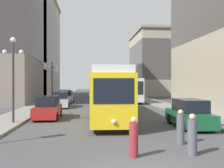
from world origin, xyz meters
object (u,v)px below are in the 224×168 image
parked_car_left_near (66,97)px  pedestrian_crossing_near (192,136)px  streetcar (108,92)px  lamp_post_left_far (52,75)px  parked_car_right_far (189,114)px  parked_car_left_mid (48,108)px  pedestrian_crossing_far (134,138)px  parked_car_left_far (61,100)px  pedestrian_on_sidewalk (181,128)px  transit_bus (126,89)px  lamp_post_left_near (13,67)px

parked_car_left_near → pedestrian_crossing_near: 26.68m
streetcar → lamp_post_left_far: bearing=116.6°
parked_car_right_far → parked_car_left_mid: bearing=-24.8°
parked_car_left_near → parked_car_right_far: 21.94m
streetcar → parked_car_left_mid: (-4.85, -0.42, -1.26)m
pedestrian_crossing_far → parked_car_left_far: bearing=-12.6°
parked_car_left_mid → pedestrian_crossing_far: bearing=-65.5°
pedestrian_crossing_far → pedestrian_on_sidewalk: (2.56, 1.80, 0.02)m
parked_car_right_far → parked_car_left_far: size_ratio=1.01×
pedestrian_crossing_near → transit_bus: bearing=116.6°
streetcar → transit_bus: (3.99, 16.26, -0.15)m
transit_bus → parked_car_left_mid: (-8.85, -16.68, -1.10)m
transit_bus → lamp_post_left_far: lamp_post_left_far is taller
pedestrian_on_sidewalk → parked_car_left_mid: bearing=-28.1°
transit_bus → lamp_post_left_far: (-10.75, -1.73, 2.05)m
parked_car_left_near → parked_car_left_far: same height
parked_car_left_far → lamp_post_left_near: bearing=-102.6°
pedestrian_on_sidewalk → transit_bus: bearing=-71.0°
streetcar → pedestrian_crossing_near: bearing=-75.4°
parked_car_left_near → parked_car_left_far: (-0.00, -6.04, 0.00)m
pedestrian_on_sidewalk → lamp_post_left_near: size_ratio=0.28×
parked_car_left_mid → parked_car_left_near: bearing=89.4°
pedestrian_crossing_far → parked_car_right_far: bearing=-65.1°
parked_car_left_near → parked_car_right_far: (9.80, -19.63, 0.00)m
pedestrian_crossing_near → pedestrian_on_sidewalk: 1.74m
transit_bus → parked_car_right_far: bearing=-89.0°
streetcar → parked_car_left_near: bearing=110.2°
pedestrian_crossing_near → lamp_post_left_near: 12.69m
parked_car_right_far → transit_bus: bearing=-86.4°
parked_car_left_far → parked_car_left_mid: bearing=-93.3°
parked_car_right_far → lamp_post_left_far: lamp_post_left_far is taller
pedestrian_crossing_near → pedestrian_on_sidewalk: size_ratio=1.02×
parked_car_left_near → pedestrian_crossing_far: size_ratio=2.88×
transit_bus → parked_car_left_far: 11.88m
parked_car_left_far → pedestrian_crossing_near: (7.43, -19.58, -0.07)m
pedestrian_crossing_far → lamp_post_left_near: size_ratio=0.27×
pedestrian_crossing_far → lamp_post_left_far: size_ratio=0.27×
parked_car_left_near → pedestrian_on_sidewalk: 25.08m
transit_bus → pedestrian_crossing_near: transit_bus is taller
pedestrian_crossing_far → pedestrian_on_sidewalk: bearing=-81.9°
parked_car_left_near → pedestrian_crossing_near: size_ratio=2.74×
parked_car_right_far → parked_car_left_near: bearing=-62.4°
parked_car_right_far → lamp_post_left_near: size_ratio=0.80×
parked_car_right_far → parked_car_left_far: 16.75m
transit_bus → pedestrian_on_sidewalk: bearing=-94.4°
lamp_post_left_near → parked_car_left_far: bearing=80.7°
parked_car_left_mid → pedestrian_crossing_near: (7.43, -10.75, -0.07)m
parked_car_left_near → parked_car_left_mid: 14.88m
parked_car_left_near → streetcar: bearing=-68.7°
lamp_post_left_far → pedestrian_crossing_far: bearing=-74.9°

